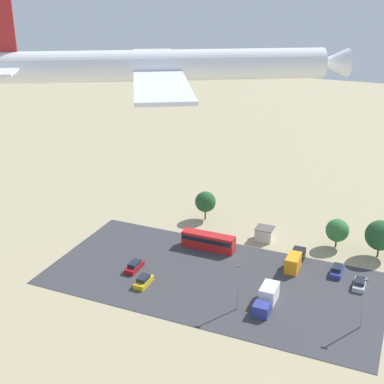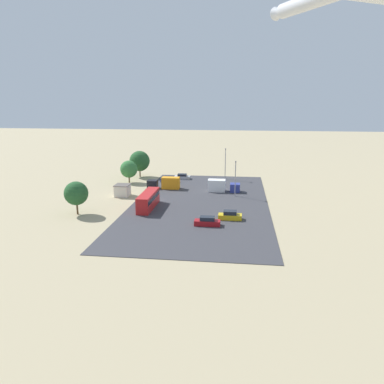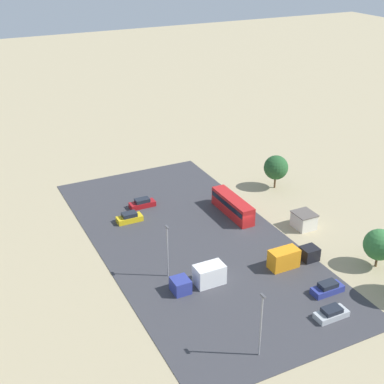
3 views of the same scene
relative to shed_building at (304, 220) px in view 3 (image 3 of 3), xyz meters
name	(u,v)px [view 3 (image 3 of 3)]	position (x,y,z in m)	size (l,w,h in m)	color
ground_plane	(244,228)	(4.26, 8.96, -1.37)	(400.00, 400.00, 0.00)	tan
parking_lot_surface	(192,241)	(4.26, 18.85, -1.33)	(60.17, 29.17, 0.08)	#38383D
shed_building	(304,220)	(0.00, 0.00, 0.00)	(3.71, 3.37, 2.72)	silver
bus	(233,205)	(9.24, 8.44, 0.46)	(10.86, 2.52, 3.26)	red
parked_car_0	(328,288)	(-16.22, 8.17, -0.61)	(1.87, 4.62, 1.64)	navy
parked_car_1	(129,218)	(14.85, 25.56, -0.60)	(1.94, 4.41, 1.66)	gold
parked_car_2	(142,203)	(18.90, 21.60, -0.61)	(1.83, 4.66, 1.63)	maroon
parked_car_3	(331,313)	(-20.62, 11.12, -0.69)	(2.00, 4.48, 1.45)	#ADB2B7
parked_truck_0	(291,257)	(-8.38, 8.66, 0.05)	(2.30, 8.19, 2.93)	black
parked_truck_1	(201,277)	(-7.04, 22.98, 0.04)	(2.58, 7.80, 2.91)	navy
tree_near_shed	(379,245)	(-14.24, -2.56, 2.38)	(4.67, 4.67, 6.09)	brown
tree_apron_far	(276,168)	(15.12, -4.49, 2.88)	(4.68, 4.68, 6.61)	brown
light_pole_lot_centre	(261,323)	(-22.24, 23.19, 3.46)	(0.90, 0.28, 8.64)	gray
light_pole_lot_edge	(167,249)	(-2.86, 26.24, 3.26)	(0.90, 0.28, 8.25)	gray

